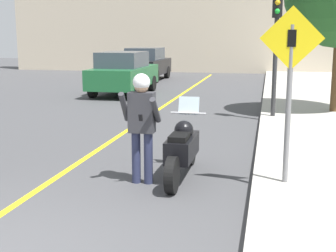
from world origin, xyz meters
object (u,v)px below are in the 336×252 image
at_px(crossing_sign, 290,79).
at_px(person_biker, 142,117).
at_px(motorcycle, 182,149).
at_px(parked_car_black, 146,64).
at_px(traffic_light, 277,28).
at_px(parked_car_green, 124,73).

bearing_deg(crossing_sign, person_biker, -178.46).
relative_size(motorcycle, parked_car_black, 0.52).
bearing_deg(motorcycle, traffic_light, 74.98).
relative_size(crossing_sign, traffic_light, 0.76).
distance_m(motorcycle, traffic_light, 6.10).
relative_size(person_biker, parked_car_black, 0.42).
bearing_deg(motorcycle, parked_car_black, 106.87).
bearing_deg(parked_car_black, person_biker, -75.34).
height_order(traffic_light, parked_car_green, traffic_light).
height_order(crossing_sign, traffic_light, traffic_light).
distance_m(traffic_light, parked_car_black, 12.64).
bearing_deg(parked_car_green, traffic_light, -40.09).
distance_m(motorcycle, parked_car_green, 11.29).
bearing_deg(parked_car_green, parked_car_black, 96.26).
bearing_deg(parked_car_black, motorcycle, -73.13).
height_order(person_biker, traffic_light, traffic_light).
distance_m(motorcycle, person_biker, 0.93).
bearing_deg(parked_car_green, person_biker, -71.04).
height_order(parked_car_green, parked_car_black, same).
relative_size(motorcycle, crossing_sign, 0.85).
relative_size(traffic_light, parked_car_green, 0.80).
bearing_deg(crossing_sign, traffic_light, 91.50).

